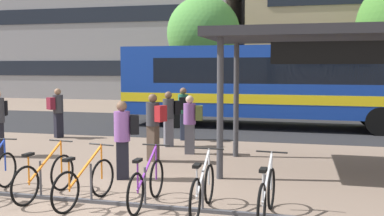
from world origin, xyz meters
The scene contains 18 objects.
ground centered at (0.00, 0.00, 0.00)m, with size 200.00×200.00×0.00m, color #7A6656.
bus_lane_asphalt centered at (0.00, 10.93, 0.00)m, with size 80.00×7.20×0.01m, color #232326.
city_bus centered at (2.34, 10.93, 1.78)m, with size 12.10×2.93×3.20m.
bike_rack centered at (0.23, 0.31, 0.09)m, with size 6.03×0.19×0.70m.
parked_bicycle_orange_1 centered at (-1.23, 0.41, 0.38)m, with size 0.52×1.72×0.99m.
parked_bicycle_orange_2 centered at (-0.33, 0.21, 0.38)m, with size 0.53×1.70×0.99m.
parked_bicycle_purple_3 centered at (0.74, 0.39, 0.38)m, with size 0.52×1.72×0.99m.
parked_bicycle_silver_4 centered at (1.75, 0.26, 0.38)m, with size 0.52×1.72×0.99m.
parked_bicycle_silver_5 centered at (2.79, 0.20, 0.38)m, with size 0.52×1.72×0.99m.
transit_shelter centered at (4.56, 3.66, 3.02)m, with size 6.65×3.26×3.21m.
commuter_black_pack_0 centered at (-0.36, 7.16, 0.99)m, with size 0.44×0.59×1.72m.
commuter_red_pack_2 centered at (-0.26, 3.83, 1.00)m, with size 0.60×0.48×1.72m.
commuter_olive_pack_3 centered at (0.42, 4.98, 0.93)m, with size 0.56×0.38×1.61m.
commuter_black_pack_4 centered at (-0.34, 2.03, 0.96)m, with size 0.60×0.50×1.67m.
commuter_maroon_pack_5 centered at (-4.63, 6.67, 0.96)m, with size 0.53×0.61×1.67m.
commuter_black_pack_6 centered at (-0.48, 5.96, 0.96)m, with size 0.60×0.54×1.66m.
street_tree_0 centered at (-1.82, 17.29, 4.25)m, with size 4.03×4.03×6.28m.
building_centre_block centered at (1.10, 40.26, 8.08)m, with size 15.82×12.03×16.16m.
Camera 1 is at (3.19, -6.59, 2.39)m, focal length 40.98 mm.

